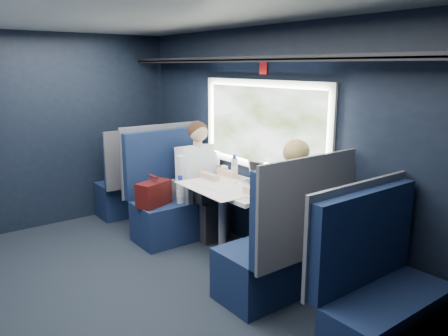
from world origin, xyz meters
TOP-DOWN VIEW (x-y plane):
  - ground at (0.00, 0.00)m, footprint 2.80×4.20m
  - room_shell at (0.02, 0.00)m, footprint 3.00×4.40m
  - table at (1.03, 0.00)m, footprint 0.62×1.00m
  - seat_bay_near at (0.83, 0.87)m, footprint 1.06×0.62m
  - seat_bay_far at (0.85, -0.87)m, footprint 1.04×0.62m
  - seat_row_front at (0.85, 1.80)m, footprint 1.04×0.51m
  - seat_row_back at (0.85, -1.80)m, footprint 1.04×0.51m
  - man at (1.10, 0.70)m, footprint 0.53×0.56m
  - woman at (1.10, -0.71)m, footprint 0.53×0.56m
  - papers at (0.92, 0.07)m, footprint 0.62×0.87m
  - laptop at (1.28, -0.06)m, footprint 0.29×0.35m
  - bottle_small at (1.28, 0.32)m, footprint 0.07×0.07m
  - cup at (1.24, 0.44)m, footprint 0.08×0.08m

SIDE VIEW (x-z plane):
  - ground at x=0.00m, z-range -0.01..0.00m
  - seat_row_front at x=0.85m, z-range -0.17..0.99m
  - seat_row_back at x=0.85m, z-range -0.17..0.99m
  - seat_bay_far at x=0.85m, z-range -0.22..1.04m
  - seat_bay_near at x=0.83m, z-range -0.21..1.05m
  - table at x=1.03m, z-range 0.29..1.03m
  - man at x=1.10m, z-range 0.06..1.38m
  - woman at x=1.10m, z-range 0.07..1.39m
  - papers at x=0.92m, z-range 0.74..0.75m
  - cup at x=1.24m, z-range 0.74..0.84m
  - laptop at x=1.28m, z-range 0.69..0.92m
  - bottle_small at x=1.28m, z-range 0.73..0.97m
  - room_shell at x=0.02m, z-range 0.28..2.68m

